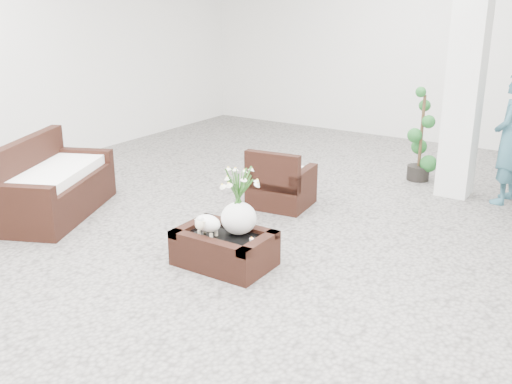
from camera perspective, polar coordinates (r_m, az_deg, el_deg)
The scene contains 10 objects.
ground at distance 6.17m, azimuth 0.51°, elevation -5.22°, with size 11.00×11.00×0.00m, color gray.
column at distance 7.82m, azimuth 19.79°, elevation 12.08°, with size 0.40×0.40×3.50m, color white.
coffee_table at distance 5.71m, azimuth -3.05°, elevation -5.58°, with size 0.90×0.60×0.31m, color black.
sheep_figurine at distance 5.60m, azimuth -4.70°, elevation -3.20°, with size 0.28×0.23×0.21m, color white.
planter_narcissus at distance 5.53m, azimuth -1.70°, elevation -0.19°, with size 0.44×0.44×0.80m, color white, non-canonical shape.
tealight at distance 5.50m, azimuth -0.42°, elevation -4.58°, with size 0.04×0.04×0.03m, color white.
armchair at distance 7.23m, azimuth 2.49°, elevation 1.47°, with size 0.69×0.66×0.73m, color black.
loveseat at distance 7.29m, azimuth -18.93°, elevation 1.27°, with size 1.68×0.81×0.89m, color black.
topiary at distance 8.49m, azimuth 15.66°, elevation 5.28°, with size 0.34×0.34×1.28m, color #184C1C, non-canonical shape.
shopper at distance 7.87m, azimuth 23.33°, elevation 4.74°, with size 0.59×0.39×1.63m, color #336171.
Camera 1 is at (3.04, -4.76, 2.48)m, focal length 41.47 mm.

